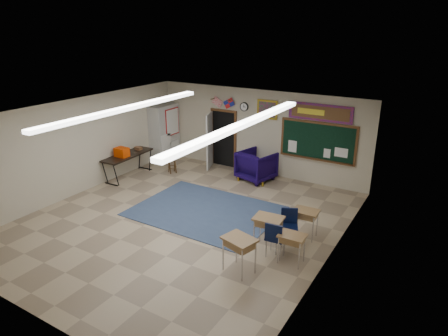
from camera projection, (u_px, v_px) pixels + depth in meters
The scene contains 25 objects.
floor at pixel (183, 221), 11.01m from camera, with size 9.00×9.00×0.00m, color tan.
back_wall at pixel (258, 132), 14.12m from camera, with size 8.00×0.04×3.00m, color #BBB397.
front_wall at pixel (24, 247), 6.88m from camera, with size 8.00×0.04×3.00m, color #BBB397.
left_wall at pixel (78, 147), 12.44m from camera, with size 0.04×9.00×3.00m, color #BBB397.
right_wall at pixel (331, 203), 8.55m from camera, with size 0.04×9.00×3.00m, color #BBB397.
ceiling at pixel (179, 114), 9.99m from camera, with size 8.00×9.00×0.04m, color silver.
area_rug at pixel (205, 211), 11.56m from camera, with size 4.00×3.00×0.02m, color #344664.
fluorescent_strips at pixel (179, 116), 10.01m from camera, with size 3.86×6.00×0.10m, color white, non-canonical shape.
doorway at pixel (220, 139), 14.88m from camera, with size 1.10×0.89×2.16m.
chalkboard at pixel (318, 142), 13.03m from camera, with size 2.55×0.14×1.30m.
bulletin_board at pixel (320, 113), 12.69m from camera, with size 2.10×0.05×0.55m.
framed_art_print at pixel (267, 109), 13.63m from camera, with size 0.75×0.05×0.65m.
wall_clock at pixel (244, 107), 14.07m from camera, with size 0.32×0.05×0.32m.
wall_flags at pixel (223, 101), 14.41m from camera, with size 1.16×0.06×0.70m, color red, non-canonical shape.
storage_cabinet at pixel (165, 133), 15.54m from camera, with size 0.59×1.25×2.20m.
wingback_armchair at pixel (256, 166), 13.74m from camera, with size 1.09×1.12×1.02m, color black.
student_chair_reading at pixel (246, 166), 14.06m from camera, with size 0.37×0.37×0.75m, color #081133, non-canonical shape.
student_chair_desk_a at pixel (276, 238), 9.22m from camera, with size 0.45×0.45×0.89m, color #081133, non-canonical shape.
student_chair_desk_b at pixel (289, 228), 9.70m from camera, with size 0.45×0.45×0.89m, color #081133, non-canonical shape.
student_desk_front_left at pixel (268, 231), 9.53m from camera, with size 0.72×0.57×0.82m.
student_desk_front_right at pixel (305, 222), 10.04m from camera, with size 0.64×0.49×0.74m.
student_desk_back_left at pixel (239, 253), 8.60m from camera, with size 0.80×0.68×0.83m.
student_desk_back_right at pixel (291, 247), 8.96m from camera, with size 0.60×0.46×0.71m.
folding_table at pixel (128, 165), 14.01m from camera, with size 0.75×2.03×1.14m.
wooden_stool at pixel (172, 164), 14.42m from camera, with size 0.38×0.38×0.67m.
Camera 1 is at (6.07, -7.84, 5.14)m, focal length 32.00 mm.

